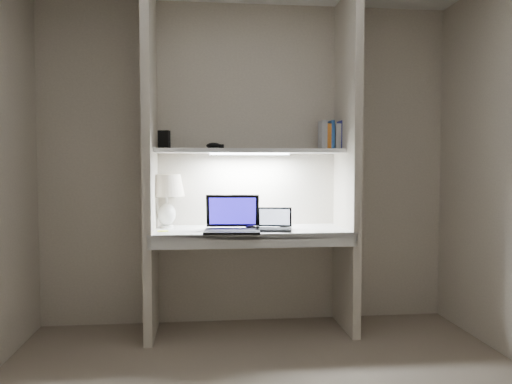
{
  "coord_description": "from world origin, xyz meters",
  "views": [
    {
      "loc": [
        -0.36,
        -2.43,
        1.24
      ],
      "look_at": [
        0.02,
        1.05,
        1.05
      ],
      "focal_mm": 35.0,
      "sensor_mm": 36.0,
      "label": 1
    }
  ],
  "objects": [
    {
      "name": "shelf_gadget",
      "position": [
        -0.27,
        1.39,
        1.39
      ],
      "size": [
        0.12,
        0.09,
        0.05
      ],
      "primitive_type": "ellipsoid",
      "rotation": [
        0.0,
        0.0,
        -0.06
      ],
      "color": "black",
      "rests_on": "shelf"
    },
    {
      "name": "alcove_panel_left",
      "position": [
        -0.73,
        1.23,
        1.25
      ],
      "size": [
        0.06,
        0.55,
        2.5
      ],
      "primitive_type": "cube",
      "color": "beige",
      "rests_on": "floor"
    },
    {
      "name": "cable_coil",
      "position": [
        0.29,
        1.34,
        0.78
      ],
      "size": [
        0.11,
        0.11,
        0.01
      ],
      "primitive_type": "torus",
      "rotation": [
        0.0,
        0.0,
        0.28
      ],
      "color": "black",
      "rests_on": "desk"
    },
    {
      "name": "laptop_netbook",
      "position": [
        0.16,
        1.13,
        0.81
      ],
      "size": [
        0.29,
        0.26,
        0.16
      ],
      "rotation": [
        0.0,
        0.0,
        -0.19
      ],
      "color": "black",
      "rests_on": "desk"
    },
    {
      "name": "book_row",
      "position": [
        0.65,
        1.33,
        1.47
      ],
      "size": [
        0.21,
        0.14,
        0.22
      ],
      "color": "white",
      "rests_on": "shelf"
    },
    {
      "name": "mouse",
      "position": [
        0.01,
        1.16,
        0.79
      ],
      "size": [
        0.12,
        0.08,
        0.04
      ],
      "primitive_type": "ellipsoid",
      "rotation": [
        0.0,
        0.0,
        0.11
      ],
      "color": "black",
      "rests_on": "desk"
    },
    {
      "name": "shelf_box",
      "position": [
        -0.64,
        1.39,
        1.43
      ],
      "size": [
        0.09,
        0.08,
        0.14
      ],
      "primitive_type": "cube",
      "rotation": [
        0.0,
        0.0,
        -0.26
      ],
      "color": "black",
      "rests_on": "shelf"
    },
    {
      "name": "sticky_note",
      "position": [
        -0.64,
        1.16,
        0.77
      ],
      "size": [
        0.08,
        0.08,
        0.0
      ],
      "primitive_type": "cube",
      "rotation": [
        0.0,
        0.0,
        0.11
      ],
      "color": "#EAFF35",
      "rests_on": "desk"
    },
    {
      "name": "strip_light",
      "position": [
        0.0,
        1.32,
        1.33
      ],
      "size": [
        0.6,
        0.04,
        0.02
      ],
      "primitive_type": "cube",
      "color": "white",
      "rests_on": "shelf"
    },
    {
      "name": "desk",
      "position": [
        0.0,
        1.23,
        0.75
      ],
      "size": [
        1.4,
        0.55,
        0.04
      ],
      "primitive_type": "cube",
      "color": "white",
      "rests_on": "alcove_panel_left"
    },
    {
      "name": "speaker",
      "position": [
        0.01,
        1.44,
        0.84
      ],
      "size": [
        0.1,
        0.07,
        0.14
      ],
      "primitive_type": "cube",
      "rotation": [
        0.0,
        0.0,
        0.02
      ],
      "color": "silver",
      "rests_on": "desk"
    },
    {
      "name": "alcove_panel_right",
      "position": [
        0.73,
        1.23,
        1.25
      ],
      "size": [
        0.06,
        0.55,
        2.5
      ],
      "primitive_type": "cube",
      "color": "beige",
      "rests_on": "floor"
    },
    {
      "name": "desk_apron",
      "position": [
        0.0,
        0.96,
        0.72
      ],
      "size": [
        1.46,
        0.03,
        0.1
      ],
      "primitive_type": "cube",
      "color": "silver",
      "rests_on": "desk"
    },
    {
      "name": "shelf",
      "position": [
        0.0,
        1.32,
        1.35
      ],
      "size": [
        1.4,
        0.36,
        0.03
      ],
      "primitive_type": "cube",
      "color": "silver",
      "rests_on": "back_wall"
    },
    {
      "name": "table_lamp",
      "position": [
        -0.63,
        1.38,
        1.04
      ],
      "size": [
        0.27,
        0.27,
        0.4
      ],
      "color": "white",
      "rests_on": "desk"
    },
    {
      "name": "laptop_main",
      "position": [
        -0.14,
        1.1,
        0.83
      ],
      "size": [
        0.41,
        0.36,
        0.26
      ],
      "rotation": [
        0.0,
        0.0,
        -0.08
      ],
      "color": "black",
      "rests_on": "desk"
    },
    {
      "name": "back_wall",
      "position": [
        0.0,
        1.5,
        1.25
      ],
      "size": [
        3.2,
        0.01,
        2.5
      ],
      "primitive_type": "cube",
      "color": "beige",
      "rests_on": "floor"
    }
  ]
}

